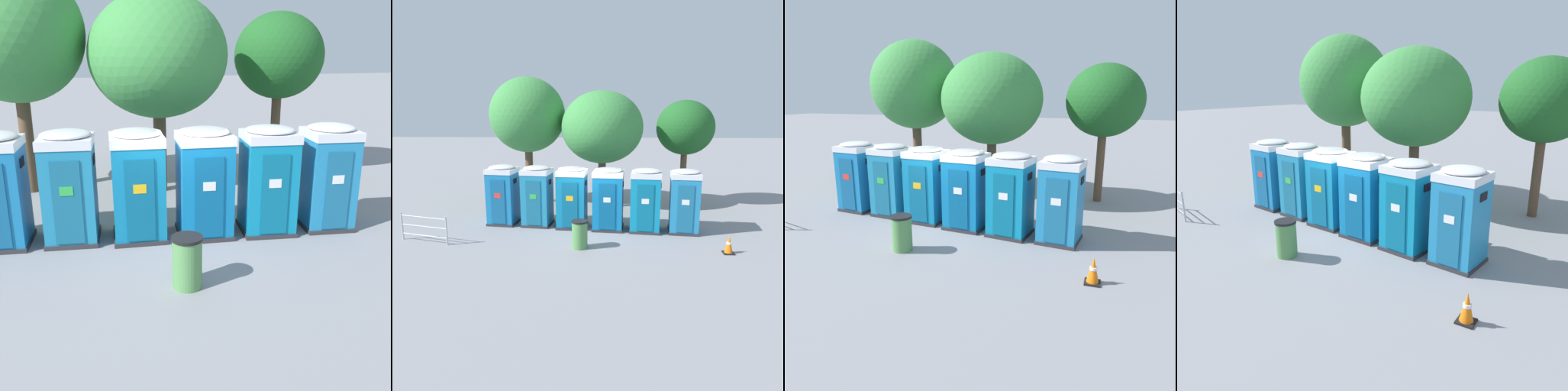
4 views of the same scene
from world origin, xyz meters
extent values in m
plane|color=gray|center=(0.00, 0.00, 0.00)|extent=(120.00, 120.00, 0.00)
cube|color=#2D2D33|center=(-3.72, 0.72, 0.05)|extent=(1.29, 1.32, 0.10)
cube|color=black|center=(-3.16, 0.65, 1.89)|extent=(0.07, 0.36, 0.20)
cube|color=#2D2D33|center=(-2.21, 0.58, 0.05)|extent=(1.30, 1.33, 0.10)
cube|color=teal|center=(-2.21, 0.58, 1.15)|extent=(1.24, 1.26, 2.10)
cube|color=#166185|center=(-2.28, 0.00, 1.07)|extent=(0.61, 0.10, 1.85)
cube|color=green|center=(-2.29, -0.02, 1.35)|extent=(0.28, 0.04, 0.20)
cube|color=black|center=(-1.65, 0.51, 1.89)|extent=(0.07, 0.36, 0.20)
cube|color=white|center=(-2.21, 0.58, 2.30)|extent=(1.28, 1.30, 0.20)
ellipsoid|color=white|center=(-2.21, 0.58, 2.45)|extent=(1.22, 1.24, 0.18)
cube|color=#2D2D33|center=(-0.72, 0.34, 0.05)|extent=(1.29, 1.29, 0.10)
cube|color=#0F76AA|center=(-0.72, 0.34, 1.15)|extent=(1.23, 1.23, 2.10)
cube|color=#0B5C85|center=(-0.77, -0.25, 1.07)|extent=(0.63, 0.08, 1.85)
cube|color=yellow|center=(-0.77, -0.27, 1.35)|extent=(0.28, 0.03, 0.20)
cube|color=black|center=(-0.14, 0.29, 1.89)|extent=(0.05, 0.36, 0.20)
cube|color=white|center=(-0.72, 0.34, 2.30)|extent=(1.27, 1.26, 0.20)
ellipsoid|color=white|center=(-0.72, 0.34, 2.45)|extent=(1.21, 1.20, 0.18)
cube|color=#2D2D33|center=(0.78, 0.13, 0.05)|extent=(1.34, 1.30, 0.10)
cube|color=#0D6EB1|center=(0.78, 0.13, 1.15)|extent=(1.27, 1.24, 2.10)
cube|color=#0A568A|center=(0.72, -0.45, 1.07)|extent=(0.65, 0.09, 1.85)
cube|color=white|center=(0.72, -0.47, 1.35)|extent=(0.28, 0.03, 0.20)
cube|color=black|center=(1.37, 0.07, 1.89)|extent=(0.06, 0.36, 0.20)
cube|color=white|center=(0.78, 0.13, 2.30)|extent=(1.31, 1.28, 0.20)
ellipsoid|color=white|center=(0.78, 0.13, 2.45)|extent=(1.25, 1.22, 0.18)
cube|color=#2D2D33|center=(2.28, -0.05, 0.05)|extent=(1.36, 1.34, 0.10)
cube|color=#0D7DAB|center=(2.28, -0.05, 1.15)|extent=(1.29, 1.28, 2.10)
cube|color=#0A6285|center=(2.20, -0.63, 1.07)|extent=(0.63, 0.11, 1.85)
cube|color=white|center=(2.20, -0.65, 1.35)|extent=(0.28, 0.04, 0.20)
cube|color=black|center=(2.86, -0.12, 1.89)|extent=(0.07, 0.36, 0.20)
cube|color=white|center=(2.28, -0.05, 2.30)|extent=(1.33, 1.32, 0.20)
ellipsoid|color=white|center=(2.28, -0.05, 2.45)|extent=(1.27, 1.25, 0.18)
cube|color=#2D2D33|center=(3.79, -0.14, 0.05)|extent=(1.29, 1.32, 0.10)
cube|color=#1E7DB5|center=(3.79, -0.14, 1.15)|extent=(1.23, 1.26, 2.10)
cube|color=#17618D|center=(3.72, -0.72, 1.07)|extent=(0.61, 0.10, 1.85)
cube|color=white|center=(3.72, -0.74, 1.35)|extent=(0.28, 0.04, 0.20)
cube|color=black|center=(4.35, -0.20, 1.89)|extent=(0.07, 0.36, 0.20)
cube|color=white|center=(3.79, -0.14, 2.30)|extent=(1.27, 1.30, 0.20)
ellipsoid|color=white|center=(3.79, -0.14, 2.45)|extent=(1.21, 1.23, 0.18)
cylinder|color=brown|center=(4.66, 4.80, 1.60)|extent=(0.32, 0.32, 3.20)
ellipsoid|color=#1E5B23|center=(4.66, 4.80, 3.96)|extent=(2.92, 2.92, 2.75)
cylinder|color=brown|center=(-3.38, 4.75, 1.77)|extent=(0.40, 0.40, 3.54)
ellipsoid|color=#3D8C42|center=(-3.38, 4.75, 4.58)|extent=(3.85, 3.85, 3.79)
cylinder|color=brown|center=(0.47, 3.82, 1.52)|extent=(0.38, 0.38, 3.04)
ellipsoid|color=#3D8C42|center=(0.47, 3.82, 4.00)|extent=(3.97, 3.97, 3.50)
cylinder|color=#518C4C|center=(-0.23, -2.23, 0.47)|extent=(0.55, 0.55, 0.94)
cylinder|color=black|center=(-0.23, -2.23, 0.97)|extent=(0.58, 0.58, 0.06)
camera|label=1|loc=(-2.06, -9.55, 4.24)|focal=42.00mm
camera|label=2|loc=(0.69, -15.00, 4.67)|focal=35.00mm
camera|label=3|loc=(5.00, -10.84, 4.19)|focal=35.00mm
camera|label=4|loc=(6.81, -8.91, 4.43)|focal=35.00mm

